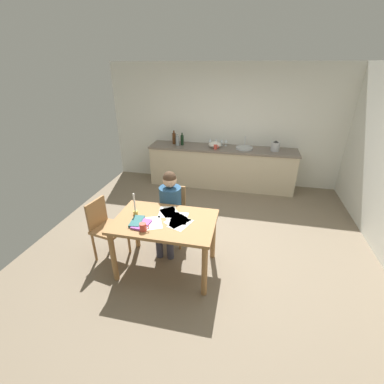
% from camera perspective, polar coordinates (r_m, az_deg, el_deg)
% --- Properties ---
extents(ground_plane, '(5.20, 5.20, 0.04)m').
position_cam_1_polar(ground_plane, '(4.24, 2.47, -11.09)').
color(ground_plane, '#7A6B56').
extents(wall_back, '(5.20, 0.12, 2.60)m').
position_cam_1_polar(wall_back, '(6.09, 7.16, 14.13)').
color(wall_back, silver).
rests_on(wall_back, ground).
extents(kitchen_counter, '(3.21, 0.64, 0.90)m').
position_cam_1_polar(kitchen_counter, '(5.98, 6.36, 5.47)').
color(kitchen_counter, beige).
rests_on(kitchen_counter, ground).
extents(dining_table, '(1.28, 0.83, 0.77)m').
position_cam_1_polar(dining_table, '(3.41, -5.86, -7.76)').
color(dining_table, '#9E7042').
rests_on(dining_table, ground).
extents(chair_at_table, '(0.41, 0.41, 0.89)m').
position_cam_1_polar(chair_at_table, '(4.05, -4.29, -4.30)').
color(chair_at_table, '#9E7042').
rests_on(chair_at_table, ground).
extents(person_seated, '(0.33, 0.59, 1.19)m').
position_cam_1_polar(person_seated, '(3.84, -4.95, -3.10)').
color(person_seated, navy).
rests_on(person_seated, ground).
extents(chair_side_empty, '(0.47, 0.47, 0.88)m').
position_cam_1_polar(chair_side_empty, '(3.89, -18.28, -7.15)').
color(chair_side_empty, '#9E7042').
rests_on(chair_side_empty, ground).
extents(coffee_mug, '(0.12, 0.08, 0.09)m').
position_cam_1_polar(coffee_mug, '(3.17, -10.57, -7.50)').
color(coffee_mug, '#D84C3F').
rests_on(coffee_mug, dining_table).
extents(candlestick, '(0.06, 0.06, 0.30)m').
position_cam_1_polar(candlestick, '(3.49, -12.29, -3.55)').
color(candlestick, gold).
rests_on(candlestick, dining_table).
extents(book_magazine, '(0.20, 0.26, 0.03)m').
position_cam_1_polar(book_magazine, '(3.28, -10.94, -6.91)').
color(book_magazine, '#9F4FB1').
rests_on(book_magazine, dining_table).
extents(book_cookery, '(0.15, 0.26, 0.03)m').
position_cam_1_polar(book_cookery, '(3.34, -11.91, -6.31)').
color(book_cookery, '#2C6263').
rests_on(book_cookery, dining_table).
extents(paper_letter, '(0.32, 0.36, 0.00)m').
position_cam_1_polar(paper_letter, '(3.31, -8.49, -6.66)').
color(paper_letter, white).
rests_on(paper_letter, dining_table).
extents(paper_bill, '(0.26, 0.33, 0.00)m').
position_cam_1_polar(paper_bill, '(3.52, -5.44, -4.35)').
color(paper_bill, white).
rests_on(paper_bill, dining_table).
extents(paper_envelope, '(0.30, 0.35, 0.00)m').
position_cam_1_polar(paper_envelope, '(3.27, -2.54, -6.86)').
color(paper_envelope, white).
rests_on(paper_envelope, dining_table).
extents(paper_receipt, '(0.24, 0.32, 0.00)m').
position_cam_1_polar(paper_receipt, '(3.37, -2.80, -5.71)').
color(paper_receipt, white).
rests_on(paper_receipt, dining_table).
extents(paper_notice, '(0.35, 0.36, 0.00)m').
position_cam_1_polar(paper_notice, '(3.49, -4.76, -4.56)').
color(paper_notice, white).
rests_on(paper_notice, dining_table).
extents(paper_flyer, '(0.34, 0.36, 0.00)m').
position_cam_1_polar(paper_flyer, '(3.31, -3.14, -6.34)').
color(paper_flyer, white).
rests_on(paper_flyer, dining_table).
extents(sink_unit, '(0.36, 0.36, 0.24)m').
position_cam_1_polar(sink_unit, '(5.81, 11.31, 9.41)').
color(sink_unit, '#B2B7BC').
rests_on(sink_unit, kitchen_counter).
extents(bottle_oil, '(0.08, 0.08, 0.30)m').
position_cam_1_polar(bottle_oil, '(6.08, -3.93, 11.61)').
color(bottle_oil, '#593319').
rests_on(bottle_oil, kitchen_counter).
extents(bottle_vinegar, '(0.08, 0.08, 0.25)m').
position_cam_1_polar(bottle_vinegar, '(5.95, -3.19, 11.09)').
color(bottle_vinegar, '#8C999E').
rests_on(bottle_vinegar, kitchen_counter).
extents(bottle_wine_red, '(0.07, 0.07, 0.27)m').
position_cam_1_polar(bottle_wine_red, '(5.98, -2.16, 11.28)').
color(bottle_wine_red, black).
rests_on(bottle_wine_red, kitchen_counter).
extents(mixing_bowl, '(0.28, 0.28, 0.13)m').
position_cam_1_polar(mixing_bowl, '(5.82, 5.01, 10.24)').
color(mixing_bowl, white).
rests_on(mixing_bowl, kitchen_counter).
extents(stovetop_kettle, '(0.18, 0.18, 0.22)m').
position_cam_1_polar(stovetop_kettle, '(5.81, 17.69, 9.47)').
color(stovetop_kettle, '#B7BABF').
rests_on(stovetop_kettle, kitchen_counter).
extents(wine_glass_near_sink, '(0.07, 0.07, 0.15)m').
position_cam_1_polar(wine_glass_near_sink, '(5.95, 7.41, 10.94)').
color(wine_glass_near_sink, silver).
rests_on(wine_glass_near_sink, kitchen_counter).
extents(wine_glass_by_kettle, '(0.07, 0.07, 0.15)m').
position_cam_1_polar(wine_glass_by_kettle, '(5.96, 6.49, 11.01)').
color(wine_glass_by_kettle, silver).
rests_on(wine_glass_by_kettle, kitchen_counter).
extents(wine_glass_back_left, '(0.07, 0.07, 0.15)m').
position_cam_1_polar(wine_glass_back_left, '(5.97, 5.27, 11.10)').
color(wine_glass_back_left, silver).
rests_on(wine_glass_back_left, kitchen_counter).
extents(wine_glass_back_right, '(0.07, 0.07, 0.15)m').
position_cam_1_polar(wine_glass_back_right, '(5.99, 3.98, 11.19)').
color(wine_glass_back_right, silver).
rests_on(wine_glass_back_right, kitchen_counter).
extents(teacup_on_counter, '(0.11, 0.07, 0.10)m').
position_cam_1_polar(teacup_on_counter, '(5.70, 5.15, 9.75)').
color(teacup_on_counter, '#D84C3F').
rests_on(teacup_on_counter, kitchen_counter).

